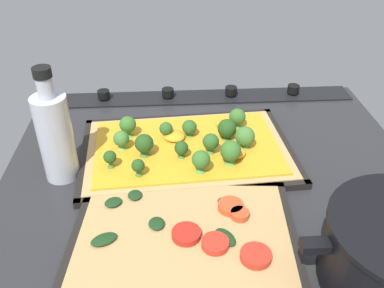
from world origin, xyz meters
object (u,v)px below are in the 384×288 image
Objects in this scene: baking_tray_front at (187,152)px; veggie_pizza_back at (187,234)px; broccoli_pizza at (189,146)px; baking_tray_back at (184,238)px; oil_bottle at (55,135)px.

veggie_pizza_back is at bearing 87.12° from baking_tray_front.
broccoli_pizza is 1.11× the size of baking_tray_back.
veggie_pizza_back reaches higher than baking_tray_back.
baking_tray_front is at bearing -27.40° from broccoli_pizza.
oil_bottle reaches higher than baking_tray_back.
broccoli_pizza is 22.05cm from baking_tray_back.
baking_tray_back is 0.87cm from veggie_pizza_back.
veggie_pizza_back reaches higher than baking_tray_front.
veggie_pizza_back is (1.54, 21.87, -0.95)cm from broccoli_pizza.
baking_tray_front is 2.00× the size of oil_bottle.
baking_tray_front is at bearing -92.88° from veggie_pizza_back.
oil_bottle reaches higher than veggie_pizza_back.
baking_tray_back is (2.04, 21.89, -1.66)cm from broccoli_pizza.
baking_tray_back is at bearing 140.79° from oil_bottle.
baking_tray_front is 1.07× the size of broccoli_pizza.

